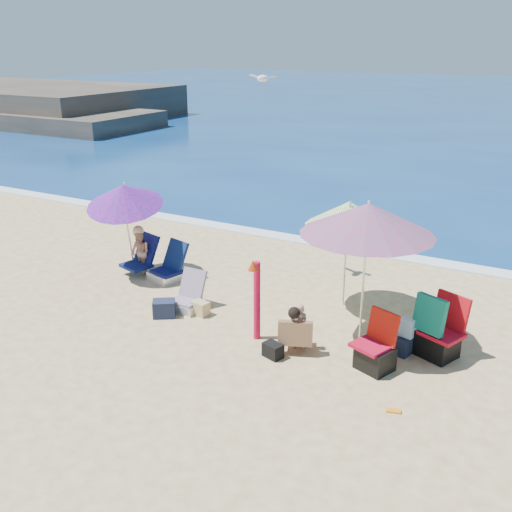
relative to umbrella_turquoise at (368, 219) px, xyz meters
The scene contains 19 objects.
ground 2.80m from the umbrella_turquoise, 151.45° to the right, with size 120.00×120.00×0.00m.
foam 4.96m from the umbrella_turquoise, 111.59° to the left, with size 120.00×0.50×0.04m.
headland 34.56m from the umbrella_turquoise, 146.96° to the left, with size 20.50×11.50×2.60m.
umbrella_turquoise is the anchor object (origin of this frame).
umbrella_striped 1.36m from the umbrella_turquoise, 121.77° to the left, with size 1.85×1.85×2.02m.
umbrella_blue 5.15m from the umbrella_turquoise, behind, with size 2.02×2.05×2.09m.
furled_umbrella 2.09m from the umbrella_turquoise, 153.82° to the right, with size 0.26×0.45×1.47m.
chair_navy 4.74m from the umbrella_turquoise, behind, with size 0.73×0.80×0.77m.
chair_rainbow 3.68m from the umbrella_turquoise, behind, with size 0.51×0.62×0.69m.
camp_chair_left 1.98m from the umbrella_turquoise, 54.98° to the right, with size 0.68×0.66×0.87m.
camp_chair_right 2.06m from the umbrella_turquoise, ahead, with size 0.98×0.77×1.03m.
person_center 2.00m from the umbrella_turquoise, 136.00° to the right, with size 0.60×0.64×0.78m.
person_left 5.28m from the umbrella_turquoise, behind, with size 0.71×0.84×1.03m.
bag_navy_a 3.92m from the umbrella_turquoise, 167.12° to the right, with size 0.47×0.44×0.30m.
bag_tan 3.44m from the umbrella_turquoise, behind, with size 0.32×0.26×0.25m.
bag_navy_b 2.03m from the umbrella_turquoise, ahead, with size 0.42×0.35×0.28m.
bag_black_b 2.46m from the umbrella_turquoise, 132.50° to the right, with size 0.34×0.29×0.23m.
orange_item 2.80m from the umbrella_turquoise, 57.21° to the right, with size 0.21×0.13×0.03m.
seagull 3.79m from the umbrella_turquoise, 146.77° to the left, with size 0.67×0.40×0.12m.
Camera 1 is at (4.24, -7.24, 4.56)m, focal length 41.01 mm.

